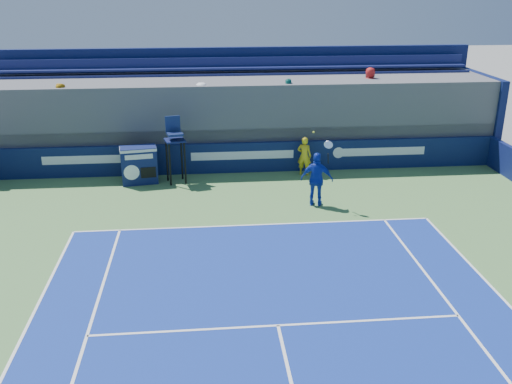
{
  "coord_description": "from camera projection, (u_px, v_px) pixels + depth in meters",
  "views": [
    {
      "loc": [
        -1.5,
        -4.19,
        7.17
      ],
      "look_at": [
        0.0,
        11.5,
        1.25
      ],
      "focal_mm": 40.0,
      "sensor_mm": 36.0,
      "label": 1
    }
  ],
  "objects": [
    {
      "name": "stadium_seating",
      "position": [
        238.0,
        115.0,
        23.76
      ],
      "size": [
        21.0,
        4.05,
        4.4
      ],
      "color": "#57575D",
      "rests_on": "ground"
    },
    {
      "name": "umpire_chair",
      "position": [
        175.0,
        143.0,
        20.86
      ],
      "size": [
        0.85,
        0.85,
        2.48
      ],
      "color": "black",
      "rests_on": "ground"
    },
    {
      "name": "tennis_player",
      "position": [
        317.0,
        179.0,
        18.87
      ],
      "size": [
        1.16,
        0.74,
        2.57
      ],
      "color": "#1531AC",
      "rests_on": "apron"
    },
    {
      "name": "ball_person",
      "position": [
        304.0,
        156.0,
        21.92
      ],
      "size": [
        0.65,
        0.55,
        1.51
      ],
      "primitive_type": "imported",
      "rotation": [
        0.0,
        0.0,
        2.74
      ],
      "color": "gold",
      "rests_on": "apron"
    },
    {
      "name": "back_hoarding",
      "position": [
        242.0,
        158.0,
        22.29
      ],
      "size": [
        20.4,
        0.21,
        1.2
      ],
      "color": "#0B1742",
      "rests_on": "ground"
    },
    {
      "name": "match_clock",
      "position": [
        139.0,
        164.0,
        21.05
      ],
      "size": [
        1.42,
        0.91,
        1.4
      ],
      "color": "#0E184A",
      "rests_on": "ground"
    }
  ]
}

